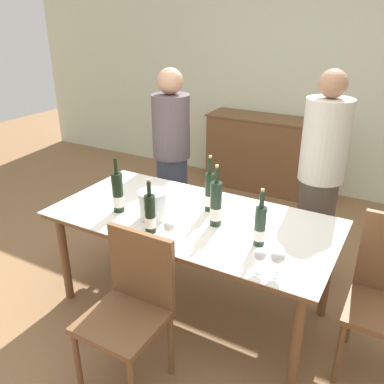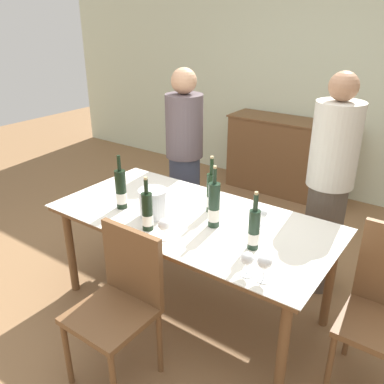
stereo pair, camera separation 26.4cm
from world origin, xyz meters
TOP-DOWN VIEW (x-y plane):
  - ground_plane at (0.00, 0.00)m, footprint 12.00×12.00m
  - back_wall at (0.00, 2.64)m, footprint 8.00×0.10m
  - sideboard_cabinet at (-0.32, 2.35)m, footprint 1.42×0.46m
  - dining_table at (0.00, 0.00)m, footprint 1.90×0.94m
  - ice_bucket at (-0.21, -0.14)m, footprint 0.19×0.19m
  - wine_bottle_0 at (-0.12, -0.30)m, footprint 0.07×0.07m
  - wine_bottle_1 at (0.19, -0.02)m, footprint 0.08×0.08m
  - wine_bottle_2 at (0.52, -0.12)m, footprint 0.07×0.07m
  - wine_bottle_3 at (-0.48, -0.17)m, footprint 0.08×0.08m
  - wine_bottle_4 at (0.06, 0.14)m, footprint 0.07×0.07m
  - wine_glass_0 at (0.61, -0.37)m, footprint 0.07×0.07m
  - wine_glass_1 at (0.71, -0.36)m, footprint 0.08×0.08m
  - wine_glass_2 at (0.44, 0.14)m, footprint 0.07×0.07m
  - wine_glass_3 at (0.04, -0.34)m, footprint 0.08×0.08m
  - chair_near_front at (0.01, -0.70)m, footprint 0.42×0.42m
  - person_host at (-0.67, 0.82)m, footprint 0.33×0.33m
  - person_guest_left at (0.64, 0.79)m, footprint 0.33×0.33m

SIDE VIEW (x-z plane):
  - ground_plane at x=0.00m, z-range 0.00..0.00m
  - sideboard_cabinet at x=-0.32m, z-range 0.00..0.88m
  - chair_near_front at x=0.01m, z-range 0.07..0.99m
  - dining_table at x=0.00m, z-range 0.30..1.04m
  - person_host at x=-0.67m, z-range 0.00..1.58m
  - person_guest_left at x=0.64m, z-range 0.00..1.65m
  - wine_glass_0 at x=0.61m, z-range 0.76..0.90m
  - wine_glass_3 at x=0.04m, z-range 0.76..0.90m
  - wine_glass_2 at x=0.44m, z-range 0.76..0.90m
  - ice_bucket at x=-0.21m, z-range 0.74..0.93m
  - wine_glass_1 at x=0.71m, z-range 0.77..0.92m
  - wine_bottle_0 at x=-0.12m, z-range 0.68..1.03m
  - wine_bottle_2 at x=0.52m, z-range 0.68..1.03m
  - wine_bottle_3 at x=-0.48m, z-range 0.68..1.06m
  - wine_bottle_4 at x=0.06m, z-range 0.67..1.07m
  - wine_bottle_1 at x=0.19m, z-range 0.67..1.08m
  - back_wall at x=0.00m, z-range 0.00..2.80m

